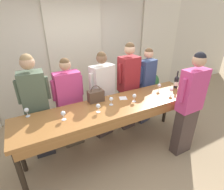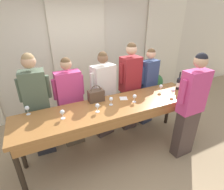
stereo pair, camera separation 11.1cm
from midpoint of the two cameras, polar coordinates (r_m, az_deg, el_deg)
ground_plane at (r=3.41m, az=1.53°, el=-17.65°), size 18.00×18.00×0.00m
wall_back at (r=4.32m, az=-9.90°, el=12.92°), size 12.00×0.06×2.80m
curtain_panel_center at (r=4.28m, az=-9.58°, el=12.03°), size 1.26×0.03×2.69m
curtain_panel_right at (r=5.49m, az=16.89°, el=14.36°), size 1.26×0.03×2.69m
tasting_bar at (r=2.85m, az=1.94°, el=-5.08°), size 3.11×0.72×0.97m
wine_bottle at (r=3.61m, az=21.76°, el=3.65°), size 0.08×0.08×0.34m
handbag at (r=2.92m, az=-4.15°, el=-0.14°), size 0.26×0.14×0.29m
wine_glass_front_left at (r=3.28m, az=20.21°, el=1.24°), size 0.07×0.07×0.14m
wine_glass_front_mid at (r=2.60m, az=-3.59°, el=-3.64°), size 0.07×0.07×0.14m
wine_glass_front_right at (r=2.79m, az=0.83°, el=-1.42°), size 0.07×0.07×0.14m
wine_glass_center_left at (r=2.53m, az=-14.72°, el=-5.55°), size 0.07×0.07×0.14m
wine_glass_center_mid at (r=2.80m, az=-24.98°, el=-4.02°), size 0.07×0.07×0.14m
wine_glass_center_right at (r=2.91m, az=8.47°, el=-0.54°), size 0.07×0.07×0.14m
wine_glass_back_left at (r=3.40m, az=16.59°, el=2.64°), size 0.07×0.07×0.14m
napkin at (r=3.04m, az=4.82°, el=-1.11°), size 0.17×0.17×0.00m
guest_olive_jacket at (r=3.08m, az=-22.05°, el=-3.52°), size 0.49×0.29×1.81m
guest_pink_top at (r=3.17m, az=-12.40°, el=-2.76°), size 0.54×0.23×1.69m
guest_cream_sweater at (r=3.33m, az=-1.80°, el=-0.34°), size 0.54×0.32×1.72m
guest_striped_shirt at (r=3.55m, az=6.69°, el=2.43°), size 0.49×0.29×1.83m
guest_navy_coat at (r=3.83m, az=12.47°, el=2.66°), size 0.48×0.29×1.69m
host_pouring at (r=3.10m, az=25.13°, el=-3.82°), size 0.54×0.22×1.82m
potted_plant at (r=5.36m, az=15.10°, el=3.31°), size 0.31×0.31×0.66m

